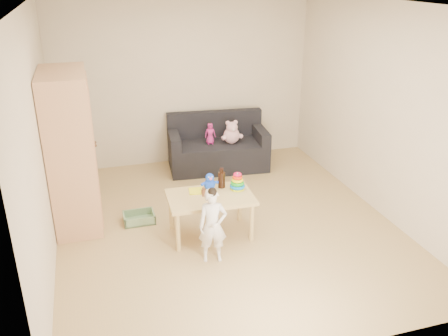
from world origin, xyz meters
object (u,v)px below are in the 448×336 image
object	(u,v)px
toddler	(213,227)
play_table	(211,215)
sofa	(218,155)
wardrobe	(71,151)

from	to	relation	value
toddler	play_table	bearing A→B (deg)	87.40
sofa	toddler	distance (m)	2.57
wardrobe	sofa	size ratio (longest dim) A/B	1.25
play_table	toddler	size ratio (longest dim) A/B	1.20
wardrobe	sofa	xyz separation A→B (m)	(2.13, 1.14, -0.73)
sofa	wardrobe	bearing A→B (deg)	-146.33
sofa	play_table	xyz separation A→B (m)	(-0.64, -1.94, 0.05)
sofa	toddler	xyz separation A→B (m)	(-0.75, -2.45, 0.20)
toddler	sofa	bearing A→B (deg)	82.70
sofa	toddler	bearing A→B (deg)	-101.58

